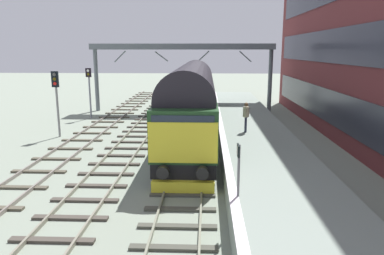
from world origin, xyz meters
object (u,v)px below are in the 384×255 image
(diesel_locomotive, at_px, (192,100))
(platform_number_sign, at_px, (238,162))
(signal_post_near, at_px, (56,95))
(waiting_passenger, at_px, (246,114))
(signal_post_mid, at_px, (89,87))

(diesel_locomotive, height_order, platform_number_sign, diesel_locomotive)
(signal_post_near, xyz_separation_m, platform_number_sign, (10.41, -11.57, -0.58))
(diesel_locomotive, distance_m, waiting_passenger, 3.81)
(signal_post_mid, bearing_deg, signal_post_near, -90.00)
(signal_post_mid, relative_size, platform_number_sign, 2.47)
(signal_post_near, relative_size, signal_post_mid, 1.03)
(signal_post_near, bearing_deg, diesel_locomotive, -2.05)
(signal_post_near, distance_m, waiting_passenger, 11.89)
(diesel_locomotive, xyz_separation_m, signal_post_mid, (-8.54, 6.73, 0.07))
(diesel_locomotive, xyz_separation_m, signal_post_near, (-8.54, 0.31, 0.22))
(signal_post_near, height_order, waiting_passenger, signal_post_near)
(platform_number_sign, bearing_deg, signal_post_mid, 120.05)
(diesel_locomotive, bearing_deg, signal_post_mid, 141.76)
(platform_number_sign, distance_m, waiting_passenger, 9.12)
(signal_post_near, distance_m, signal_post_mid, 6.43)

